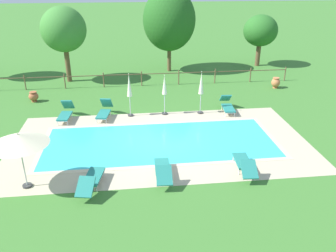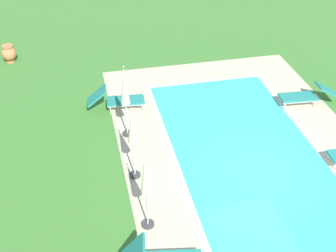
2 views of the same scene
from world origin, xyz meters
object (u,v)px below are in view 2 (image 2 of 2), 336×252
(sun_lounger_north_mid, at_px, (306,95))
(terracotta_urn_by_tree, at_px, (9,53))
(patio_umbrella_closed_row_west, at_px, (133,131))
(sun_lounger_north_near_steps, at_px, (117,99))
(patio_umbrella_closed_row_mid_west, at_px, (125,90))
(patio_umbrella_closed_row_centre, at_px, (146,176))

(sun_lounger_north_mid, distance_m, terracotta_urn_by_tree, 11.89)
(sun_lounger_north_mid, height_order, patio_umbrella_closed_row_west, patio_umbrella_closed_row_west)
(sun_lounger_north_near_steps, distance_m, patio_umbrella_closed_row_west, 3.87)
(patio_umbrella_closed_row_mid_west, xyz_separation_m, terracotta_urn_by_tree, (6.17, 4.01, -1.26))
(sun_lounger_north_near_steps, xyz_separation_m, patio_umbrella_closed_row_west, (-3.68, -0.02, 1.20))
(sun_lounger_north_mid, xyz_separation_m, patio_umbrella_closed_row_mid_west, (-0.51, 6.44, 1.30))
(patio_umbrella_closed_row_mid_west, bearing_deg, sun_lounger_north_near_steps, 3.84)
(patio_umbrella_closed_row_mid_west, relative_size, terracotta_urn_by_tree, 3.34)
(sun_lounger_north_near_steps, bearing_deg, sun_lounger_north_mid, -99.73)
(sun_lounger_north_near_steps, relative_size, patio_umbrella_closed_row_west, 0.87)
(sun_lounger_north_mid, bearing_deg, sun_lounger_north_near_steps, 80.27)
(sun_lounger_north_near_steps, distance_m, terracotta_urn_by_tree, 5.98)
(sun_lounger_north_mid, xyz_separation_m, patio_umbrella_closed_row_west, (-2.56, 6.53, 1.21))
(patio_umbrella_closed_row_west, height_order, terracotta_urn_by_tree, patio_umbrella_closed_row_west)
(patio_umbrella_closed_row_centre, bearing_deg, patio_umbrella_closed_row_west, 0.62)
(patio_umbrella_closed_row_mid_west, xyz_separation_m, patio_umbrella_closed_row_centre, (-4.00, 0.07, -0.01))
(patio_umbrella_closed_row_west, distance_m, patio_umbrella_closed_row_mid_west, 2.06)
(sun_lounger_north_near_steps, height_order, terracotta_urn_by_tree, sun_lounger_north_near_steps)
(sun_lounger_north_mid, height_order, patio_umbrella_closed_row_mid_west, patio_umbrella_closed_row_mid_west)
(sun_lounger_north_near_steps, height_order, patio_umbrella_closed_row_west, patio_umbrella_closed_row_west)
(sun_lounger_north_mid, xyz_separation_m, patio_umbrella_closed_row_centre, (-4.50, 6.51, 1.30))
(terracotta_urn_by_tree, bearing_deg, patio_umbrella_closed_row_west, -154.51)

